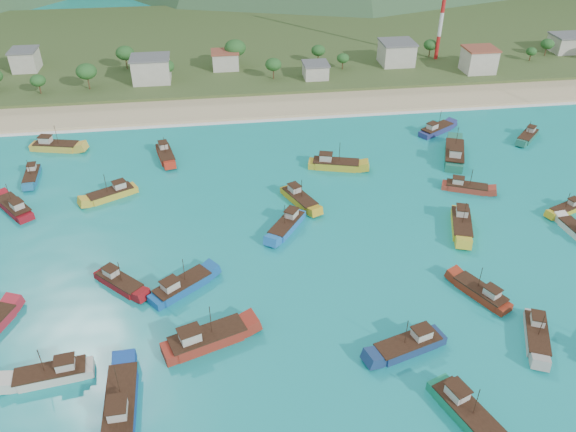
{
  "coord_description": "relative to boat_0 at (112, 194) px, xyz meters",
  "views": [
    {
      "loc": [
        -7.43,
        -70.46,
        62.85
      ],
      "look_at": [
        4.66,
        18.0,
        3.0
      ],
      "focal_mm": 35.0,
      "sensor_mm": 36.0,
      "label": 1
    }
  ],
  "objects": [
    {
      "name": "boat_28",
      "position": [
        10.45,
        16.6,
        -0.0
      ],
      "size": [
        5.29,
        10.88,
        6.18
      ],
      "rotation": [
        0.0,
        0.0,
        3.36
      ],
      "color": "#B62615",
      "rests_on": "ground"
    },
    {
      "name": "boat_1",
      "position": [
        -18.88,
        -2.89,
        0.06
      ],
      "size": [
        9.33,
        10.71,
        6.51
      ],
      "rotation": [
        0.0,
        0.0,
        0.66
      ],
      "color": "maroon",
      "rests_on": "ground"
    },
    {
      "name": "boat_4",
      "position": [
        52.6,
        -62.35,
        0.14
      ],
      "size": [
        7.4,
        12.29,
        6.98
      ],
      "rotation": [
        0.0,
        0.0,
        3.5
      ],
      "color": "#148159",
      "rests_on": "ground"
    },
    {
      "name": "boat_20",
      "position": [
        100.84,
        14.42,
        -0.11
      ],
      "size": [
        8.64,
        8.66,
        5.58
      ],
      "rotation": [
        0.0,
        0.0,
        2.36
      ],
      "color": "#1D6653",
      "rests_on": "ground"
    },
    {
      "name": "ground",
      "position": [
        30.7,
        -34.63,
        -0.73
      ],
      "size": [
        600.0,
        600.0,
        0.0
      ],
      "primitive_type": "plane",
      "color": "#0C7885",
      "rests_on": "ground"
    },
    {
      "name": "boat_31",
      "position": [
        4.81,
        -29.43,
        -0.05
      ],
      "size": [
        9.22,
        9.1,
        5.91
      ],
      "rotation": [
        0.0,
        0.0,
        3.94
      ],
      "color": "maroon",
      "rests_on": "ground"
    },
    {
      "name": "land",
      "position": [
        30.7,
        105.37,
        -0.73
      ],
      "size": [
        400.0,
        110.0,
        2.4
      ],
      "primitive_type": "cube",
      "color": "#385123",
      "rests_on": "ground"
    },
    {
      "name": "vegetation",
      "position": [
        25.18,
        68.63,
        4.53
      ],
      "size": [
        274.37,
        25.81,
        9.06
      ],
      "color": "#235623",
      "rests_on": "ground"
    },
    {
      "name": "surf_line",
      "position": [
        30.7,
        34.87,
        -0.73
      ],
      "size": [
        400.0,
        2.5,
        0.08
      ],
      "primitive_type": "cube",
      "color": "white",
      "rests_on": "ground"
    },
    {
      "name": "boat_11",
      "position": [
        48.84,
        -49.92,
        0.08
      ],
      "size": [
        11.72,
        6.46,
        6.64
      ],
      "rotation": [
        0.0,
        0.0,
        1.87
      ],
      "color": "navy",
      "rests_on": "ground"
    },
    {
      "name": "boat_33",
      "position": [
        -16.24,
        24.34,
        0.13
      ],
      "size": [
        12.14,
        6.02,
        6.89
      ],
      "rotation": [
        0.0,
        0.0,
        4.48
      ],
      "color": "gold",
      "rests_on": "ground"
    },
    {
      "name": "boat_3",
      "position": [
        68.64,
        -50.43,
        -0.04
      ],
      "size": [
        6.79,
        10.52,
        6.01
      ],
      "rotation": [
        0.0,
        0.0,
        2.73
      ],
      "color": "#A69E97",
      "rests_on": "ground"
    },
    {
      "name": "boat_32",
      "position": [
        92.38,
        -18.23,
        -0.21
      ],
      "size": [
        8.86,
        5.53,
        5.04
      ],
      "rotation": [
        0.0,
        0.0,
        1.95
      ],
      "color": "gold",
      "rests_on": "ground"
    },
    {
      "name": "boat_5",
      "position": [
        75.26,
        -7.49,
        -0.09
      ],
      "size": [
        10.01,
        6.54,
        5.72
      ],
      "rotation": [
        0.0,
        0.0,
        4.3
      ],
      "color": "#9C3425",
      "rests_on": "ground"
    },
    {
      "name": "boat_26",
      "position": [
        -18.62,
        10.53,
        -0.14
      ],
      "size": [
        3.47,
        9.37,
        5.42
      ],
      "rotation": [
        0.0,
        0.0,
        3.23
      ],
      "color": "#1C6899",
      "rests_on": "ground"
    },
    {
      "name": "boat_0",
      "position": [
        0.0,
        0.0,
        0.0
      ],
      "size": [
        10.73,
        7.62,
        6.2
      ],
      "rotation": [
        0.0,
        0.0,
        2.05
      ],
      "color": "gold",
      "rests_on": "ground"
    },
    {
      "name": "boat_29",
      "position": [
        64.33,
        -40.23,
        -0.04
      ],
      "size": [
        7.41,
        10.36,
        5.99
      ],
      "rotation": [
        0.0,
        0.0,
        0.49
      ],
      "color": "maroon",
      "rests_on": "ground"
    },
    {
      "name": "boat_21",
      "position": [
        39.01,
        -7.27,
        -0.01
      ],
      "size": [
        7.07,
        10.77,
        6.16
      ],
      "rotation": [
        0.0,
        0.0,
        3.56
      ],
      "color": "gold",
      "rests_on": "ground"
    },
    {
      "name": "boat_9",
      "position": [
        7.86,
        -54.83,
        0.24
      ],
      "size": [
        4.21,
        12.87,
        7.53
      ],
      "rotation": [
        0.0,
        0.0,
        0.04
      ],
      "color": "navy",
      "rests_on": "ground"
    },
    {
      "name": "boat_30",
      "position": [
        19.17,
        -44.77,
        0.25
      ],
      "size": [
        13.34,
        7.83,
        7.57
      ],
      "rotation": [
        0.0,
        0.0,
        5.05
      ],
      "color": "maroon",
      "rests_on": "ground"
    },
    {
      "name": "boat_17",
      "position": [
        78.19,
        6.58,
        0.36
      ],
      "size": [
        8.97,
        14.41,
        8.2
      ],
      "rotation": [
        0.0,
        0.0,
        5.9
      ],
      "color": "#1B6851",
      "rests_on": "ground"
    },
    {
      "name": "boat_24",
      "position": [
        49.34,
        6.09,
        0.14
      ],
      "size": [
        12.27,
        6.51,
        6.95
      ],
      "rotation": [
        0.0,
        0.0,
        4.44
      ],
      "color": "gold",
      "rests_on": "ground"
    },
    {
      "name": "boat_2",
      "position": [
        -2.23,
        -48.34,
        0.03
      ],
      "size": [
        11.11,
        4.62,
        6.37
      ],
      "rotation": [
        0.0,
        0.0,
        1.71
      ],
      "color": "beige",
      "rests_on": "ground"
    },
    {
      "name": "boat_16",
      "position": [
        68.76,
        -20.96,
        0.11
      ],
      "size": [
        6.92,
        11.95,
        6.78
      ],
      "rotation": [
        0.0,
        0.0,
        2.81
      ],
      "color": "gold",
      "rests_on": "ground"
    },
    {
      "name": "boat_19",
      "position": [
        15.26,
        -32.09,
        0.07
      ],
      "size": [
        10.9,
        9.41,
        6.61
      ],
      "rotation": [
        0.0,
        0.0,
        5.36
      ],
      "color": "#13529C",
      "rests_on": "ground"
    },
    {
      "name": "boat_25",
      "position": [
        35.14,
        -16.54,
        0.02
      ],
      "size": [
        8.72,
        10.59,
        6.33
      ],
      "rotation": [
        0.0,
        0.0,
        2.53
      ],
      "color": "blue",
      "rests_on": "ground"
    },
    {
      "name": "beach",
      "position": [
        30.7,
        44.37,
        -0.73
      ],
      "size": [
        400.0,
        18.0,
        1.2
      ],
      "primitive_type": "cube",
      "color": "beige",
      "rests_on": "ground"
    },
    {
      "name": "boat_8",
      "position": [
        79.19,
        21.09,
        0.01
      ],
      "size": [
        10.68,
        8.18,
        6.26
      ],
      "rotation": [
        0.0,
        0.0,
        5.26
      ],
      "color": "navy",
      "rests_on": "ground"
    },
    {
      "name": "village",
      "position": [
        49.87,
        68.22,
        4.03
      ],
      "size": [
        219.51,
        29.27,
        7.2
      ],
      "color": "beige",
      "rests_on": "ground"
    }
  ]
}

